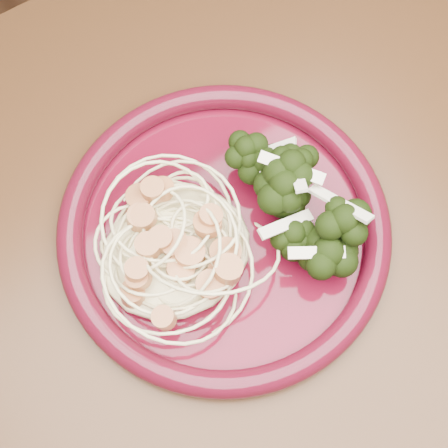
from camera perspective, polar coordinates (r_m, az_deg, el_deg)
name	(u,v)px	position (r m, az deg, el deg)	size (l,w,h in m)	color
dining_table	(344,275)	(0.65, 10.94, -4.59)	(1.20, 0.80, 0.75)	#472814
dinner_plate	(224,228)	(0.53, 0.00, -0.39)	(0.31, 0.31, 0.02)	#4F0819
spaghetti_pile	(175,248)	(0.52, -4.52, -2.17)	(0.13, 0.11, 0.03)	#F7ECAD
scallop_cluster	(171,232)	(0.48, -4.83, -0.71)	(0.13, 0.13, 0.04)	#CB834D
broccoli_pile	(283,189)	(0.53, 5.44, 3.19)	(0.09, 0.15, 0.05)	black
onion_garnish	(287,171)	(0.50, 5.77, 4.80)	(0.07, 0.10, 0.05)	#E9E4C7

